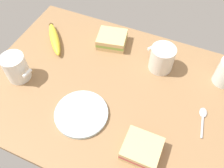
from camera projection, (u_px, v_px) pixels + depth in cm
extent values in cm
cube|color=#936D47|center=(112.00, 91.00, 82.38)|extent=(90.00, 64.00, 2.00)
cylinder|color=silver|center=(81.00, 114.00, 75.23)|extent=(17.03, 17.03, 1.20)
cylinder|color=white|center=(16.00, 68.00, 80.95)|extent=(7.97, 7.97, 9.78)
cylinder|color=tan|center=(12.00, 59.00, 77.41)|extent=(7.02, 7.02, 0.40)
cylinder|color=white|center=(27.00, 73.00, 78.84)|extent=(1.72, 3.73, 1.20)
cylinder|color=silver|center=(162.00, 58.00, 83.64)|extent=(8.57, 8.57, 9.46)
cylinder|color=black|center=(164.00, 50.00, 80.23)|extent=(7.54, 7.54, 0.40)
cylinder|color=silver|center=(152.00, 47.00, 86.23)|extent=(3.23, 3.83, 1.20)
cube|color=#DBB77A|center=(141.00, 151.00, 67.84)|extent=(10.52, 9.48, 1.60)
cube|color=#C14C4C|center=(142.00, 149.00, 66.71)|extent=(10.52, 9.48, 1.20)
cube|color=#DBB77A|center=(142.00, 147.00, 65.59)|extent=(10.52, 9.48, 1.60)
cube|color=#DBB77A|center=(112.00, 42.00, 94.12)|extent=(12.59, 11.75, 1.60)
cube|color=#8CB24C|center=(112.00, 40.00, 92.99)|extent=(12.59, 11.75, 1.20)
cube|color=#DBB77A|center=(112.00, 37.00, 91.87)|extent=(12.59, 11.75, 1.60)
ellipsoid|color=yellow|center=(55.00, 39.00, 93.96)|extent=(14.62, 16.20, 3.34)
cube|color=#4C3819|center=(51.00, 25.00, 98.94)|extent=(1.20, 1.20, 1.20)
ellipsoid|color=silver|center=(203.00, 112.00, 75.70)|extent=(2.85, 3.88, 0.80)
cylinder|color=silver|center=(202.00, 127.00, 72.65)|extent=(1.65, 7.26, 0.70)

